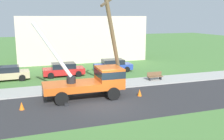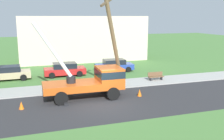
% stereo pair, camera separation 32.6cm
% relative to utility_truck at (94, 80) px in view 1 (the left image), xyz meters
% --- Properties ---
extents(ground_plane, '(120.00, 120.00, 0.00)m').
position_rel_utility_truck_xyz_m(ground_plane, '(0.27, 10.00, -1.41)').
color(ground_plane, '#477538').
extents(road_asphalt, '(80.00, 7.19, 0.01)m').
position_rel_utility_truck_xyz_m(road_asphalt, '(0.27, -2.00, -1.40)').
color(road_asphalt, '#2B2B2D').
rests_on(road_asphalt, ground).
extents(sidewalk_strip, '(80.00, 3.06, 0.10)m').
position_rel_utility_truck_xyz_m(sidewalk_strip, '(0.27, 3.13, -1.36)').
color(sidewalk_strip, '#9E9E99').
rests_on(sidewalk_strip, ground).
extents(utility_truck, '(6.76, 3.20, 5.98)m').
position_rel_utility_truck_xyz_m(utility_truck, '(0.00, 0.00, 0.00)').
color(utility_truck, '#C65119').
rests_on(utility_truck, ground).
extents(leaning_utility_pole, '(2.96, 2.77, 8.54)m').
position_rel_utility_truck_xyz_m(leaning_utility_pole, '(1.98, 0.84, 2.96)').
color(leaning_utility_pole, brown).
rests_on(leaning_utility_pole, ground).
extents(traffic_cone_ahead, '(0.36, 0.36, 0.56)m').
position_rel_utility_truck_xyz_m(traffic_cone_ahead, '(3.58, -0.94, -1.13)').
color(traffic_cone_ahead, orange).
rests_on(traffic_cone_ahead, ground).
extents(traffic_cone_behind, '(0.36, 0.36, 0.56)m').
position_rel_utility_truck_xyz_m(traffic_cone_behind, '(-5.49, -1.20, -1.13)').
color(traffic_cone_behind, orange).
rests_on(traffic_cone_behind, ground).
extents(parked_sedan_tan, '(4.45, 2.10, 1.42)m').
position_rel_utility_truck_xyz_m(parked_sedan_tan, '(-6.85, 8.34, -0.70)').
color(parked_sedan_tan, tan).
rests_on(parked_sedan_tan, ground).
extents(parked_sedan_red, '(4.43, 2.08, 1.42)m').
position_rel_utility_truck_xyz_m(parked_sedan_red, '(-1.10, 8.40, -0.70)').
color(parked_sedan_red, '#B21E1E').
rests_on(parked_sedan_red, ground).
extents(parked_sedan_blue, '(4.49, 2.17, 1.42)m').
position_rel_utility_truck_xyz_m(parked_sedan_blue, '(4.78, 9.02, -0.70)').
color(parked_sedan_blue, '#263F99').
rests_on(parked_sedan_blue, ground).
extents(park_bench, '(1.60, 0.45, 0.90)m').
position_rel_utility_truck_xyz_m(park_bench, '(7.19, 3.19, -0.95)').
color(park_bench, brown).
rests_on(park_bench, ground).
extents(lowrise_building_backdrop, '(18.00, 6.00, 6.40)m').
position_rel_utility_truck_xyz_m(lowrise_building_backdrop, '(3.09, 18.30, 1.79)').
color(lowrise_building_backdrop, beige).
rests_on(lowrise_building_backdrop, ground).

